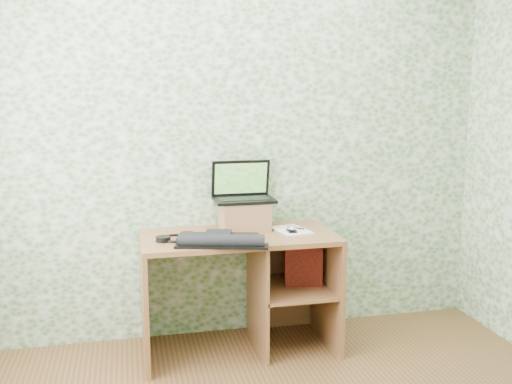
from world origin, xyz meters
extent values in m
plane|color=silver|center=(0.00, 1.75, 1.30)|extent=(3.50, 0.00, 3.50)
cube|color=brown|center=(0.00, 1.44, 0.73)|extent=(1.20, 0.60, 0.03)
cube|color=brown|center=(-0.58, 1.44, 0.36)|extent=(0.03, 0.60, 0.72)
cube|color=brown|center=(0.58, 1.44, 0.36)|extent=(0.03, 0.60, 0.72)
cube|color=brown|center=(0.12, 1.44, 0.36)|extent=(0.02, 0.56, 0.72)
cube|color=brown|center=(0.35, 1.44, 0.38)|extent=(0.46, 0.56, 0.02)
cube|color=brown|center=(0.36, 1.73, 0.36)|extent=(0.48, 0.02, 0.72)
cube|color=brown|center=(0.07, 1.58, 0.84)|extent=(0.30, 0.25, 0.18)
cube|color=black|center=(0.07, 1.58, 0.94)|extent=(0.39, 0.27, 0.02)
cube|color=black|center=(0.07, 1.57, 0.95)|extent=(0.33, 0.15, 0.00)
cube|color=black|center=(0.07, 1.69, 1.07)|extent=(0.38, 0.07, 0.24)
cube|color=#17521B|center=(0.07, 1.68, 1.07)|extent=(0.34, 0.05, 0.20)
cube|color=black|center=(-0.15, 1.31, 0.77)|extent=(0.50, 0.29, 0.04)
cube|color=black|center=(-0.15, 1.31, 0.78)|extent=(0.18, 0.18, 0.06)
cylinder|color=black|center=(-0.15, 1.18, 0.79)|extent=(0.49, 0.20, 0.07)
cube|color=black|center=(-0.15, 1.18, 0.76)|extent=(0.54, 0.24, 0.01)
torus|color=black|center=(-0.39, 1.41, 0.76)|extent=(0.24, 0.24, 0.02)
cylinder|color=black|center=(-0.47, 1.38, 0.77)|extent=(0.09, 0.09, 0.03)
cylinder|color=black|center=(-0.32, 1.45, 0.77)|extent=(0.09, 0.09, 0.03)
cube|color=silver|center=(0.34, 1.45, 0.76)|extent=(0.24, 0.30, 0.01)
ellipsoid|color=#BABABC|center=(0.33, 1.40, 0.78)|extent=(0.06, 0.10, 0.03)
cylinder|color=black|center=(0.38, 1.48, 0.77)|extent=(0.09, 0.11, 0.01)
cube|color=#9A190E|center=(0.42, 1.44, 0.53)|extent=(0.25, 0.12, 0.29)
camera|label=1|loc=(-0.66, -1.93, 1.61)|focal=40.00mm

